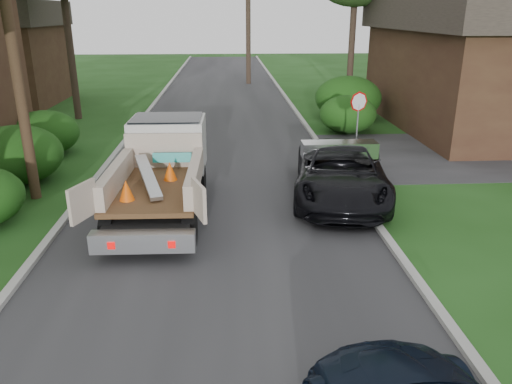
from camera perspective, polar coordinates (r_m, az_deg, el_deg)
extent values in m
plane|color=#193E11|center=(10.75, -4.42, -9.38)|extent=(120.00, 120.00, 0.00)
cube|color=#28282B|center=(20.08, -4.03, 4.69)|extent=(8.00, 90.00, 0.02)
cube|color=#9E9E99|center=(20.54, -15.58, 4.50)|extent=(0.20, 90.00, 0.12)
cube|color=#9E9E99|center=(20.43, 7.59, 4.98)|extent=(0.20, 90.00, 0.12)
cylinder|color=slate|center=(19.50, 11.45, 6.90)|extent=(0.06, 0.06, 2.00)
cylinder|color=#B20A0A|center=(19.29, 11.68, 10.08)|extent=(0.71, 0.32, 0.76)
cylinder|color=#382619|center=(15.50, -26.45, 17.01)|extent=(0.30, 0.30, 10.00)
cube|color=#3B2218|center=(26.79, 25.59, 11.56)|extent=(9.00, 12.00, 4.50)
cube|color=#332B26|center=(26.63, 26.60, 18.02)|extent=(9.72, 12.96, 1.60)
ellipsoid|color=#163C0E|center=(17.80, -25.66, 3.87)|extent=(2.86, 2.86, 1.87)
ellipsoid|color=#163C0E|center=(21.10, -23.00, 6.26)|extent=(2.60, 2.60, 1.70)
ellipsoid|color=#163C0E|center=(23.47, 10.45, 8.74)|extent=(2.60, 2.60, 1.70)
ellipsoid|color=#163C0E|center=(26.46, 10.48, 10.54)|extent=(3.38, 3.38, 2.21)
cylinder|color=#2D2119|center=(27.52, -20.72, 17.10)|extent=(0.36, 0.36, 9.00)
cylinder|color=#2D2119|center=(30.28, 10.98, 17.64)|extent=(0.36, 0.36, 8.50)
cylinder|color=#2D2119|center=(39.42, -0.90, 20.22)|extent=(0.36, 0.36, 11.00)
cylinder|color=black|center=(15.59, -13.30, 1.39)|extent=(0.31, 0.90, 0.89)
cylinder|color=black|center=(15.34, -6.39, 1.51)|extent=(0.31, 0.90, 0.89)
cylinder|color=black|center=(12.16, -16.46, -4.23)|extent=(0.31, 0.90, 0.89)
cylinder|color=black|center=(11.84, -7.57, -4.23)|extent=(0.31, 0.90, 0.89)
cube|color=black|center=(13.72, -10.82, -0.23)|extent=(2.09, 5.78, 0.24)
cube|color=silver|center=(15.43, -9.96, 5.47)|extent=(2.21, 1.82, 1.53)
cube|color=black|center=(15.31, -10.08, 7.44)|extent=(2.06, 1.67, 0.54)
cube|color=#472D19|center=(12.95, -11.35, 0.28)|extent=(2.25, 3.61, 0.12)
cube|color=beige|center=(14.47, -10.46, 4.68)|extent=(2.18, 0.14, 0.99)
cube|color=beige|center=(13.03, -15.75, 1.65)|extent=(0.31, 3.37, 0.59)
cube|color=beige|center=(12.71, -7.04, 1.82)|extent=(0.31, 3.37, 0.59)
cube|color=silver|center=(11.17, -12.80, -5.54)|extent=(2.28, 0.39, 0.45)
cube|color=#B20505|center=(11.15, -16.22, -5.90)|extent=(0.16, 0.04, 0.16)
cube|color=#B20505|center=(10.91, -9.61, -5.94)|extent=(0.16, 0.04, 0.16)
cube|color=beige|center=(11.26, -19.21, -1.05)|extent=(0.39, 0.86, 0.79)
cube|color=beige|center=(10.80, -6.55, -0.91)|extent=(0.36, 0.87, 0.79)
cube|color=silver|center=(12.97, -12.25, 1.82)|extent=(1.03, 2.54, 0.46)
cone|color=#F2590A|center=(12.12, -14.60, 0.20)|extent=(0.36, 0.36, 0.50)
cone|color=#F2590A|center=(13.36, -9.81, 2.39)|extent=(0.36, 0.36, 0.50)
cube|color=#148C84|center=(14.24, -9.57, 3.91)|extent=(1.09, 0.12, 0.28)
imported|color=black|center=(14.96, 9.67, 2.25)|extent=(3.55, 6.04, 1.58)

